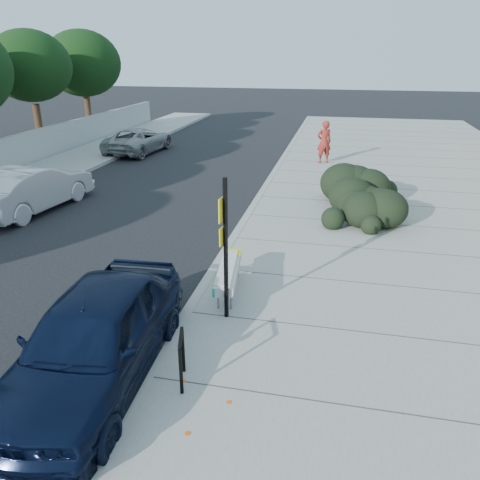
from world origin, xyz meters
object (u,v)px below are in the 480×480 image
object	(u,v)px
suv_silver	(139,140)
sign_post	(225,242)
pedestrian	(324,142)
bench	(228,272)
bike_rack	(182,355)
sedan_navy	(94,338)
wagon_silver	(32,188)

from	to	relation	value
suv_silver	sign_post	bearing A→B (deg)	124.05
sign_post	pedestrian	distance (m)	13.91
bench	bike_rack	world-z (taller)	bike_rack
bench	suv_silver	bearing A→B (deg)	112.90
bench	sedan_navy	bearing A→B (deg)	-121.98
bench	sedan_navy	size ratio (longest dim) A/B	0.44
sedan_navy	suv_silver	distance (m)	18.24
sign_post	suv_silver	xyz separation A→B (m)	(-8.28, 14.92, -1.07)
sign_post	bike_rack	bearing A→B (deg)	-86.29
bike_rack	sedan_navy	size ratio (longest dim) A/B	0.18
sign_post	sedan_navy	distance (m)	2.75
bike_rack	wagon_silver	world-z (taller)	wagon_silver
pedestrian	bench	bearing A→B (deg)	59.21
bench	bike_rack	xyz separation A→B (m)	(0.00, -3.00, 0.04)
suv_silver	pedestrian	distance (m)	9.48
bench	pedestrian	size ratio (longest dim) A/B	1.05
sign_post	suv_silver	size ratio (longest dim) A/B	0.61
suv_silver	bike_rack	bearing A→B (deg)	120.59
sign_post	pedestrian	world-z (taller)	sign_post
bench	bike_rack	bearing A→B (deg)	-97.24
wagon_silver	sign_post	bearing A→B (deg)	151.69
bike_rack	sedan_navy	bearing A→B (deg)	166.37
bench	sign_post	xyz separation A→B (m)	(0.19, -1.00, 1.09)
wagon_silver	suv_silver	size ratio (longest dim) A/B	0.99
bench	pedestrian	xyz separation A→B (m)	(1.31, 12.85, 0.48)
bench	sign_post	distance (m)	1.49
bench	wagon_silver	size ratio (longest dim) A/B	0.44
bench	pedestrian	bearing A→B (deg)	76.89
wagon_silver	sedan_navy	bearing A→B (deg)	136.26
bench	pedestrian	distance (m)	12.93
bench	sedan_navy	world-z (taller)	sedan_navy
wagon_silver	suv_silver	world-z (taller)	wagon_silver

